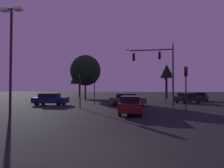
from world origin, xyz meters
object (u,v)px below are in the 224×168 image
car_nearside_lane (131,104)px  car_parked_lot (201,96)px  parking_lot_lamp_post (11,48)px  tree_left_far (80,73)px  traffic_light_far_side (166,82)px  car_far_lane (187,98)px  car_crossing_left (128,99)px  car_crossing_right (50,99)px  traffic_light_corner_right (80,81)px  traffic_light_median (94,84)px  traffic_signal_mast_arm (160,64)px  tree_center_horizon (85,70)px  tree_behind_sign (167,71)px  traffic_light_corner_left (186,80)px

car_nearside_lane → car_parked_lot: bearing=54.8°
parking_lot_lamp_post → tree_left_far: bearing=97.4°
traffic_light_far_side → car_nearside_lane: (-4.82, -11.04, -2.27)m
car_far_lane → car_crossing_left: bearing=-150.1°
car_crossing_right → parking_lot_lamp_post: parking_lot_lamp_post is taller
tree_left_far → car_parked_lot: bearing=-19.5°
traffic_light_corner_right → tree_left_far: size_ratio=0.49×
traffic_light_median → traffic_light_far_side: size_ratio=0.90×
traffic_signal_mast_arm → car_far_lane: size_ratio=1.74×
traffic_light_corner_right → tree_center_horizon: size_ratio=0.48×
parking_lot_lamp_post → tree_behind_sign: (16.11, 26.65, 0.66)m
tree_left_far → traffic_light_corner_left: bearing=-52.3°
parking_lot_lamp_post → traffic_light_corner_right: bearing=61.7°
car_far_lane → car_parked_lot: size_ratio=0.95×
traffic_light_corner_left → traffic_light_far_side: size_ratio=0.98×
car_far_lane → tree_center_horizon: size_ratio=0.50×
traffic_light_far_side → tree_behind_sign: bearing=79.2°
traffic_light_far_side → car_parked_lot: size_ratio=0.94×
traffic_light_corner_left → traffic_light_corner_right: (-10.63, 1.13, -0.02)m
traffic_light_corner_left → car_far_lane: (2.98, 9.93, -2.20)m
traffic_light_corner_left → car_parked_lot: bearing=65.7°
parking_lot_lamp_post → tree_behind_sign: parking_lot_lamp_post is taller
traffic_light_corner_left → car_parked_lot: 15.83m
parking_lot_lamp_post → tree_left_far: 28.18m
car_crossing_right → tree_behind_sign: tree_behind_sign is taller
traffic_light_corner_right → traffic_light_far_side: (10.32, 7.79, 0.09)m
traffic_light_corner_right → car_parked_lot: traffic_light_corner_right is taller
car_crossing_right → car_parked_lot: same height
traffic_light_median → parking_lot_lamp_post: 13.02m
car_nearside_lane → car_crossing_right: 12.15m
tree_behind_sign → car_parked_lot: bearing=-58.9°
car_crossing_left → car_parked_lot: (12.08, 9.30, -0.00)m
parking_lot_lamp_post → car_crossing_left: bearing=50.3°
car_nearside_lane → traffic_light_corner_right: bearing=149.4°
traffic_light_corner_left → car_crossing_left: (-5.62, 4.98, -2.20)m
tree_left_far → tree_center_horizon: size_ratio=0.99×
tree_center_horizon → car_crossing_left: bearing=-51.6°
car_crossing_left → car_parked_lot: same height
traffic_light_corner_left → car_crossing_right: traffic_light_corner_left is taller
traffic_light_corner_right → car_nearside_lane: 6.76m
car_crossing_left → parking_lot_lamp_post: parking_lot_lamp_post is taller
traffic_light_far_side → car_crossing_left: 6.99m
car_parked_lot → tree_left_far: (-24.10, 8.51, 5.11)m
parking_lot_lamp_post → traffic_light_far_side: bearing=45.7°
tree_behind_sign → traffic_light_corner_right: bearing=-122.0°
traffic_light_corner_left → tree_behind_sign: size_ratio=0.57×
car_far_lane → tree_center_horizon: 18.91m
traffic_light_corner_right → tree_left_far: (-7.01, 21.66, 2.93)m
car_nearside_lane → parking_lot_lamp_post: (-8.89, -3.02, 4.41)m
car_far_lane → traffic_light_corner_left: bearing=-106.7°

